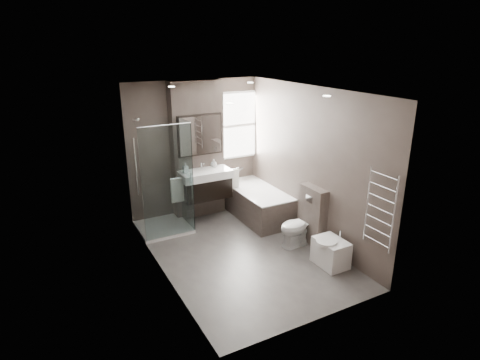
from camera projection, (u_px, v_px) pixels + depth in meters
room at (242, 177)px, 6.09m from camera, size 2.70×3.90×2.70m
vanity_pier at (197, 150)px, 7.57m from camera, size 1.00×0.25×2.60m
vanity at (206, 184)px, 7.46m from camera, size 0.95×0.47×0.66m
mirror_cabinet at (200, 135)px, 7.33m from camera, size 0.86×0.08×0.76m
towel_left at (177, 190)px, 7.21m from camera, size 0.24×0.06×0.44m
towel_right at (233, 180)px, 7.70m from camera, size 0.24×0.06×0.44m
shower_enclosure at (169, 205)px, 7.15m from camera, size 0.90×0.90×2.00m
bathtub at (257, 202)px, 7.75m from camera, size 0.75×1.60×0.57m
window at (237, 125)px, 7.93m from camera, size 0.98×0.06×1.33m
toilet at (299, 226)px, 6.67m from camera, size 0.70×0.43×0.69m
cistern_box at (313, 216)px, 6.69m from camera, size 0.19×0.55×1.00m
bidet at (330, 252)px, 6.10m from camera, size 0.45×0.52×0.54m
towel_radiator at (380, 209)px, 5.38m from camera, size 0.03×0.49×1.10m
soap_bottle_a at (186, 168)px, 7.22m from camera, size 0.09×0.09×0.19m
soap_bottle_b at (214, 163)px, 7.56m from camera, size 0.12×0.12×0.15m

